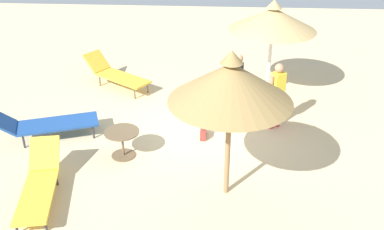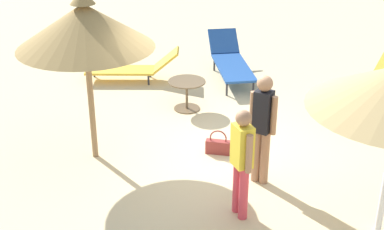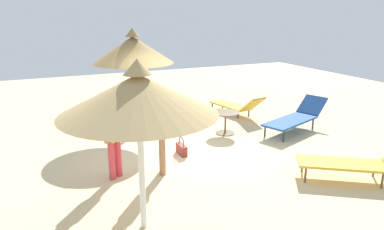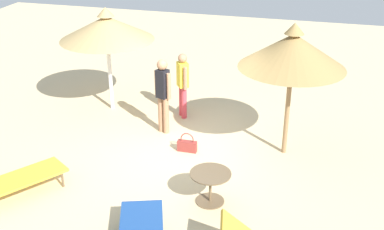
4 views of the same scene
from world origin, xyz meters
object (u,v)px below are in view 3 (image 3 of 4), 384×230
(side_table_round, at_px, (225,119))
(parasol_umbrella_far_right, at_px, (138,95))
(lounge_chair_near_right, at_px, (357,162))
(person_standing_back, at_px, (162,127))
(lounge_chair_front, at_px, (237,105))
(person_standing_far_left, at_px, (113,134))
(parasol_umbrella_edge, at_px, (133,50))
(handbag, at_px, (182,149))
(lounge_chair_center, at_px, (296,117))

(side_table_round, bearing_deg, parasol_umbrella_far_right, -44.61)
(lounge_chair_near_right, bearing_deg, person_standing_back, -119.30)
(lounge_chair_front, bearing_deg, person_standing_far_left, -57.09)
(parasol_umbrella_edge, relative_size, person_standing_far_left, 1.75)
(parasol_umbrella_edge, distance_m, handbag, 2.94)
(parasol_umbrella_edge, height_order, person_standing_back, parasol_umbrella_edge)
(parasol_umbrella_far_right, height_order, lounge_chair_near_right, parasol_umbrella_far_right)
(parasol_umbrella_far_right, bearing_deg, lounge_chair_near_right, 87.47)
(parasol_umbrella_edge, distance_m, lounge_chair_near_right, 5.87)
(lounge_chair_center, relative_size, handbag, 5.57)
(person_standing_back, distance_m, side_table_round, 2.97)
(handbag, relative_size, side_table_round, 0.59)
(parasol_umbrella_far_right, height_order, lounge_chair_center, parasol_umbrella_far_right)
(lounge_chair_front, distance_m, lounge_chair_center, 2.16)
(person_standing_back, bearing_deg, handbag, 136.18)
(lounge_chair_center, height_order, handbag, lounge_chair_center)
(parasol_umbrella_far_right, relative_size, person_standing_back, 1.48)
(parasol_umbrella_far_right, xyz_separation_m, handbag, (-2.45, 1.64, -1.94))
(parasol_umbrella_far_right, distance_m, lounge_chair_center, 6.14)
(lounge_chair_center, bearing_deg, lounge_chair_front, -161.44)
(parasol_umbrella_edge, relative_size, lounge_chair_front, 1.31)
(lounge_chair_near_right, bearing_deg, lounge_chair_front, 176.62)
(lounge_chair_center, xyz_separation_m, person_standing_back, (1.08, -4.31, 0.60))
(lounge_chair_near_right, distance_m, person_standing_far_left, 4.75)
(parasol_umbrella_edge, height_order, lounge_chair_front, parasol_umbrella_edge)
(side_table_round, bearing_deg, person_standing_back, -55.15)
(parasol_umbrella_edge, height_order, handbag, parasol_umbrella_edge)
(parasol_umbrella_far_right, relative_size, lounge_chair_front, 1.21)
(lounge_chair_front, relative_size, lounge_chair_near_right, 1.01)
(parasol_umbrella_edge, height_order, side_table_round, parasol_umbrella_edge)
(handbag, bearing_deg, person_standing_far_left, -70.72)
(lounge_chair_front, height_order, person_standing_far_left, person_standing_far_left)
(lounge_chair_near_right, relative_size, handbag, 4.84)
(parasol_umbrella_far_right, bearing_deg, side_table_round, 135.39)
(person_standing_back, distance_m, person_standing_far_left, 0.94)
(lounge_chair_near_right, distance_m, lounge_chair_center, 3.11)
(parasol_umbrella_far_right, bearing_deg, person_standing_far_left, -179.56)
(lounge_chair_front, distance_m, person_standing_back, 4.83)
(parasol_umbrella_edge, relative_size, person_standing_back, 1.60)
(lounge_chair_center, bearing_deg, side_table_round, -106.95)
(lounge_chair_front, height_order, handbag, lounge_chair_front)
(lounge_chair_front, bearing_deg, handbag, -50.72)
(parasol_umbrella_edge, xyz_separation_m, person_standing_back, (2.76, -0.22, -1.25))
(person_standing_back, distance_m, handbag, 1.36)
(parasol_umbrella_far_right, bearing_deg, parasol_umbrella_edge, 165.71)
(lounge_chair_near_right, bearing_deg, side_table_round, -165.21)
(lounge_chair_center, xyz_separation_m, side_table_round, (-0.58, -1.91, 0.01))
(lounge_chair_center, xyz_separation_m, handbag, (0.32, -3.57, -0.25))
(person_standing_far_left, bearing_deg, lounge_chair_near_right, 64.20)
(person_standing_far_left, height_order, handbag, person_standing_far_left)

